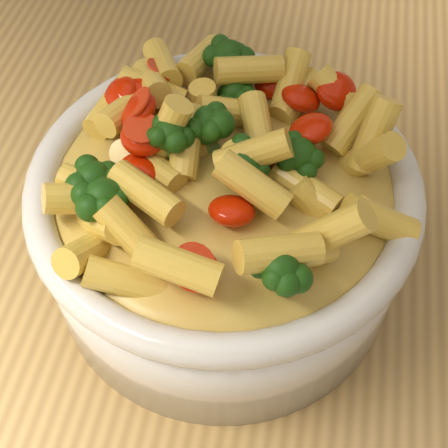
# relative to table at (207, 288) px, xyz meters

# --- Properties ---
(table) EXTENTS (1.20, 0.80, 0.90)m
(table) POSITION_rel_table_xyz_m (0.00, 0.00, 0.00)
(table) COLOR tan
(table) RESTS_ON ground
(serving_bowl) EXTENTS (0.27, 0.27, 0.11)m
(serving_bowl) POSITION_rel_table_xyz_m (0.02, -0.04, 0.16)
(serving_bowl) COLOR silver
(serving_bowl) RESTS_ON table
(pasta_salad) EXTENTS (0.21, 0.21, 0.05)m
(pasta_salad) POSITION_rel_table_xyz_m (0.02, -0.04, 0.23)
(pasta_salad) COLOR #E8C449
(pasta_salad) RESTS_ON serving_bowl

